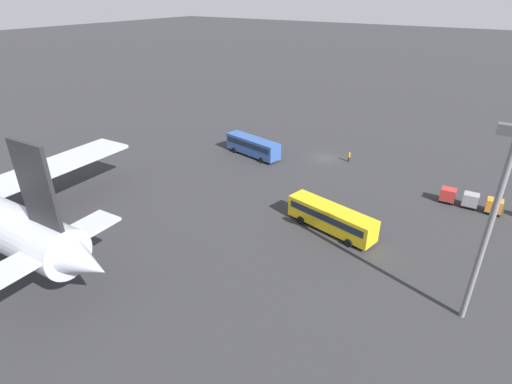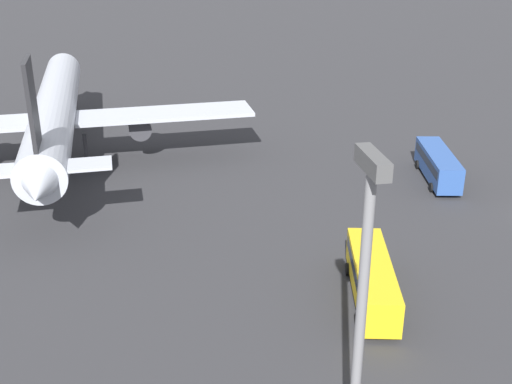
% 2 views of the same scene
% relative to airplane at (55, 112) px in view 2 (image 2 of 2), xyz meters
% --- Properties ---
extents(airplane, '(52.97, 45.93, 16.11)m').
position_rel_airplane_xyz_m(airplane, '(0.00, 0.00, 0.00)').
color(airplane, '#B2B7C1').
rests_on(airplane, ground).
extents(shuttle_bus_near, '(11.27, 4.69, 3.26)m').
position_rel_airplane_xyz_m(shuttle_bus_near, '(-13.35, -41.78, -4.10)').
color(shuttle_bus_near, '#2D5199').
rests_on(shuttle_bus_near, ground).
extents(shuttle_bus_far, '(11.83, 5.06, 3.17)m').
position_rel_airplane_xyz_m(shuttle_bus_far, '(-35.14, -26.43, -4.15)').
color(shuttle_bus_far, gold).
rests_on(shuttle_bus_far, ground).
extents(light_pole, '(2.80, 0.70, 18.00)m').
position_rel_airplane_xyz_m(light_pole, '(-51.18, -19.59, 4.95)').
color(light_pole, slate).
rests_on(light_pole, ground).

